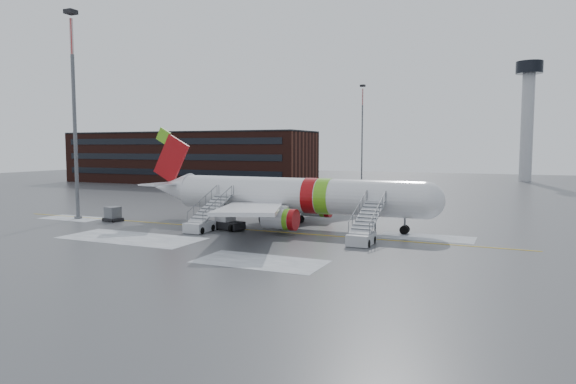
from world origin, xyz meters
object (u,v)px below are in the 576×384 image
at_px(uld_container, 113,214).
at_px(light_mast_near, 74,112).
at_px(airstair_aft, 204,221).
at_px(airliner, 287,195).
at_px(pushback_tug, 228,222).
at_px(airstair_fwd, 364,232).

relative_size(uld_container, light_mast_near, 0.09).
height_order(airstair_aft, uld_container, airstair_aft).
height_order(airliner, light_mast_near, light_mast_near).
xyz_separation_m(pushback_tug, uld_container, (-15.69, -0.05, -0.00)).
xyz_separation_m(airliner, airstair_aft, (-6.71, -6.54, -2.35)).
bearing_deg(uld_container, pushback_tug, 0.18).
relative_size(airliner, airstair_fwd, 4.55).
xyz_separation_m(airstair_aft, pushback_tug, (1.92, 1.68, -0.27)).
bearing_deg(uld_container, airliner, 13.45).
xyz_separation_m(airstair_fwd, light_mast_near, (-36.38, 1.51, 11.86)).
xyz_separation_m(airliner, airstair_fwd, (10.50, -6.54, -2.35)).
bearing_deg(pushback_tug, airliner, 45.39).
height_order(airliner, uld_container, airliner).
bearing_deg(airstair_fwd, pushback_tug, 173.71).
bearing_deg(airstair_aft, airliner, 44.25).
distance_m(airstair_fwd, uld_container, 31.03).
bearing_deg(uld_container, airstair_aft, -6.77).
bearing_deg(airstair_aft, light_mast_near, 175.51).
distance_m(airstair_fwd, pushback_tug, 15.38).
height_order(uld_container, light_mast_near, light_mast_near).
bearing_deg(airstair_fwd, uld_container, 176.98).
distance_m(airliner, airstair_fwd, 12.59).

